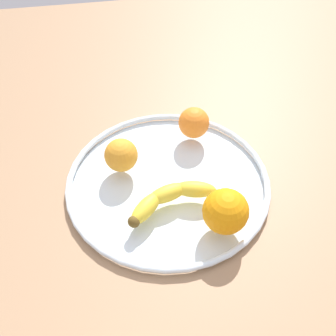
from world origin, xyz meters
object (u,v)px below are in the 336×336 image
Objects in this scene: fruit_bowl at (168,182)px; orange_front_right at (121,155)px; banana at (168,198)px; orange_back_left at (226,211)px; orange_back_right at (194,123)px.

fruit_bowl is 6.07× the size of orange_front_right.
orange_front_right reaches higher than banana.
fruit_bowl is 6.39cm from banana.
orange_front_right reaches higher than fruit_bowl.
orange_front_right is at bearing -46.39° from orange_back_left.
orange_back_left reaches higher than banana.
orange_back_left reaches higher than fruit_bowl.
fruit_bowl is at bearing -57.85° from orange_back_left.
orange_back_right reaches higher than banana.
banana is 10.96cm from orange_back_left.
orange_back_right is (-8.37, -17.36, 1.69)cm from banana.
orange_back_right reaches higher than fruit_bowl.
orange_back_left is at bearing 90.54° from orange_back_right.
banana is at bearing 81.06° from fruit_bowl.
orange_front_right and orange_back_right have the same top height.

